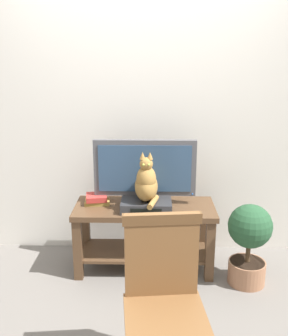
{
  "coord_description": "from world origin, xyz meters",
  "views": [
    {
      "loc": [
        0.06,
        -2.49,
        1.78
      ],
      "look_at": [
        -0.0,
        0.55,
        0.9
      ],
      "focal_mm": 42.85,
      "sensor_mm": 36.0,
      "label": 1
    }
  ],
  "objects_px": {
    "book_stack": "(97,199)",
    "potted_plant": "(249,240)",
    "tv_stand": "(144,226)",
    "media_box": "(146,205)",
    "tv": "(144,171)",
    "cat": "(146,183)",
    "wooden_chair": "(164,292)"
  },
  "relations": [
    {
      "from": "tv",
      "to": "book_stack",
      "type": "height_order",
      "value": "tv"
    },
    {
      "from": "cat",
      "to": "wooden_chair",
      "type": "bearing_deg",
      "value": -84.37
    },
    {
      "from": "wooden_chair",
      "to": "book_stack",
      "type": "height_order",
      "value": "wooden_chair"
    },
    {
      "from": "media_box",
      "to": "cat",
      "type": "relative_size",
      "value": 0.99
    },
    {
      "from": "wooden_chair",
      "to": "potted_plant",
      "type": "xyz_separation_m",
      "value": [
        0.69,
        0.98,
        -0.17
      ]
    },
    {
      "from": "tv",
      "to": "wooden_chair",
      "type": "relative_size",
      "value": 0.88
    },
    {
      "from": "book_stack",
      "to": "potted_plant",
      "type": "bearing_deg",
      "value": -12.82
    },
    {
      "from": "tv",
      "to": "media_box",
      "type": "height_order",
      "value": "tv"
    },
    {
      "from": "tv",
      "to": "tv_stand",
      "type": "bearing_deg",
      "value": -90.03
    },
    {
      "from": "media_box",
      "to": "tv",
      "type": "bearing_deg",
      "value": 97.82
    },
    {
      "from": "media_box",
      "to": "cat",
      "type": "xyz_separation_m",
      "value": [
        0.0,
        -0.02,
        0.19
      ]
    },
    {
      "from": "tv_stand",
      "to": "wooden_chair",
      "type": "xyz_separation_m",
      "value": [
        0.13,
        -1.21,
        0.16
      ]
    },
    {
      "from": "media_box",
      "to": "book_stack",
      "type": "bearing_deg",
      "value": 163.85
    },
    {
      "from": "cat",
      "to": "potted_plant",
      "type": "xyz_separation_m",
      "value": [
        0.8,
        -0.14,
        -0.42
      ]
    },
    {
      "from": "tv",
      "to": "potted_plant",
      "type": "height_order",
      "value": "tv"
    },
    {
      "from": "tv_stand",
      "to": "cat",
      "type": "height_order",
      "value": "cat"
    },
    {
      "from": "tv_stand",
      "to": "tv",
      "type": "relative_size",
      "value": 1.38
    },
    {
      "from": "cat",
      "to": "media_box",
      "type": "bearing_deg",
      "value": 94.46
    },
    {
      "from": "book_stack",
      "to": "potted_plant",
      "type": "height_order",
      "value": "potted_plant"
    },
    {
      "from": "cat",
      "to": "book_stack",
      "type": "bearing_deg",
      "value": 161.93
    },
    {
      "from": "cat",
      "to": "wooden_chair",
      "type": "relative_size",
      "value": 0.43
    },
    {
      "from": "tv",
      "to": "cat",
      "type": "bearing_deg",
      "value": -82.53
    },
    {
      "from": "media_box",
      "to": "cat",
      "type": "bearing_deg",
      "value": -85.54
    },
    {
      "from": "tv_stand",
      "to": "wooden_chair",
      "type": "relative_size",
      "value": 1.21
    },
    {
      "from": "tv",
      "to": "wooden_chair",
      "type": "height_order",
      "value": "tv"
    },
    {
      "from": "book_stack",
      "to": "potted_plant",
      "type": "distance_m",
      "value": 1.27
    },
    {
      "from": "tv",
      "to": "book_stack",
      "type": "xyz_separation_m",
      "value": [
        -0.4,
        -0.01,
        -0.25
      ]
    },
    {
      "from": "tv_stand",
      "to": "book_stack",
      "type": "height_order",
      "value": "book_stack"
    },
    {
      "from": "media_box",
      "to": "tv_stand",
      "type": "bearing_deg",
      "value": 105.01
    },
    {
      "from": "wooden_chair",
      "to": "book_stack",
      "type": "bearing_deg",
      "value": 112.75
    },
    {
      "from": "cat",
      "to": "tv",
      "type": "bearing_deg",
      "value": 97.47
    },
    {
      "from": "tv",
      "to": "media_box",
      "type": "relative_size",
      "value": 2.07
    }
  ]
}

